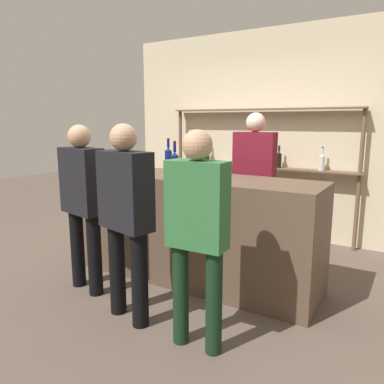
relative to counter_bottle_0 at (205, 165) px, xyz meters
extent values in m
plane|color=brown|center=(-0.22, 0.13, -1.20)|extent=(16.00, 16.00, 0.00)
cube|color=brown|center=(-0.22, 0.13, -0.67)|extent=(2.53, 0.69, 1.06)
cube|color=beige|center=(-0.22, 2.07, 0.20)|extent=(4.13, 0.12, 2.80)
cylinder|color=brown|center=(-1.50, 1.89, -0.32)|extent=(0.05, 0.05, 1.75)
cylinder|color=brown|center=(1.07, 1.89, -0.32)|extent=(0.05, 0.05, 1.75)
cube|color=brown|center=(-0.22, 1.89, 0.55)|extent=(2.62, 0.18, 0.02)
cube|color=brown|center=(-0.22, 1.89, -0.23)|extent=(2.62, 0.18, 0.02)
cylinder|color=black|center=(-1.05, 1.89, -0.11)|extent=(0.07, 0.07, 0.23)
cone|color=black|center=(-1.05, 1.89, 0.02)|extent=(0.07, 0.07, 0.03)
cylinder|color=black|center=(-1.05, 1.89, 0.08)|extent=(0.03, 0.03, 0.09)
cylinder|color=black|center=(-1.05, 1.89, 0.13)|extent=(0.03, 0.03, 0.01)
cylinder|color=silver|center=(-0.50, 1.89, -0.13)|extent=(0.07, 0.07, 0.18)
cone|color=silver|center=(-0.50, 1.89, -0.03)|extent=(0.07, 0.07, 0.03)
cylinder|color=silver|center=(-0.50, 1.89, 0.03)|extent=(0.03, 0.03, 0.08)
cylinder|color=maroon|center=(-0.50, 1.89, 0.08)|extent=(0.03, 0.03, 0.01)
cylinder|color=black|center=(0.06, 1.89, -0.13)|extent=(0.07, 0.07, 0.18)
cone|color=black|center=(0.06, 1.89, -0.02)|extent=(0.07, 0.07, 0.03)
cylinder|color=black|center=(0.06, 1.89, 0.03)|extent=(0.03, 0.03, 0.07)
cylinder|color=#232328|center=(0.06, 1.89, 0.07)|extent=(0.03, 0.03, 0.01)
cylinder|color=silver|center=(0.62, 1.89, -0.13)|extent=(0.07, 0.07, 0.18)
cone|color=silver|center=(0.62, 1.89, -0.03)|extent=(0.07, 0.07, 0.03)
cylinder|color=silver|center=(0.62, 1.89, 0.02)|extent=(0.03, 0.03, 0.07)
cylinder|color=black|center=(0.62, 1.89, 0.07)|extent=(0.03, 0.03, 0.01)
cylinder|color=black|center=(0.00, 0.00, -0.03)|extent=(0.09, 0.09, 0.22)
cone|color=black|center=(0.00, 0.00, 0.10)|extent=(0.09, 0.09, 0.04)
cylinder|color=black|center=(0.00, 0.00, 0.16)|extent=(0.03, 0.03, 0.09)
cylinder|color=gold|center=(0.00, 0.00, 0.21)|extent=(0.03, 0.03, 0.01)
cylinder|color=#0F1956|center=(-0.64, 0.33, -0.03)|extent=(0.08, 0.08, 0.21)
cone|color=#0F1956|center=(-0.64, 0.33, 0.09)|extent=(0.08, 0.08, 0.03)
cylinder|color=#0F1956|center=(-0.64, 0.33, 0.16)|extent=(0.03, 0.03, 0.09)
cylinder|color=maroon|center=(-0.64, 0.33, 0.21)|extent=(0.03, 0.03, 0.01)
cylinder|color=black|center=(-1.25, 0.25, -0.02)|extent=(0.08, 0.08, 0.22)
cone|color=black|center=(-1.25, 0.25, 0.10)|extent=(0.08, 0.08, 0.03)
cylinder|color=black|center=(-1.25, 0.25, 0.17)|extent=(0.03, 0.03, 0.09)
cylinder|color=maroon|center=(-1.25, 0.25, 0.21)|extent=(0.03, 0.03, 0.01)
cylinder|color=#0F1956|center=(-0.37, 0.05, -0.04)|extent=(0.08, 0.08, 0.20)
cone|color=#0F1956|center=(-0.37, 0.05, 0.08)|extent=(0.08, 0.08, 0.03)
cylinder|color=#0F1956|center=(-0.37, 0.05, 0.14)|extent=(0.03, 0.03, 0.10)
cylinder|color=maroon|center=(-0.37, 0.05, 0.20)|extent=(0.03, 0.03, 0.01)
cylinder|color=silver|center=(0.09, 0.01, -0.13)|extent=(0.06, 0.06, 0.00)
cylinder|color=silver|center=(0.09, 0.01, -0.09)|extent=(0.01, 0.01, 0.09)
cone|color=silver|center=(0.09, 0.01, 0.00)|extent=(0.07, 0.07, 0.08)
cylinder|color=#846647|center=(-1.03, 0.15, -0.04)|extent=(0.18, 0.18, 0.19)
cylinder|color=#846647|center=(-1.03, 0.15, 0.05)|extent=(0.19, 0.19, 0.01)
cylinder|color=silver|center=(-0.54, 0.23, -0.07)|extent=(0.13, 0.13, 0.13)
sphere|color=tan|center=(-0.57, 0.19, -0.10)|extent=(0.02, 0.02, 0.02)
sphere|color=tan|center=(-0.50, 0.27, -0.11)|extent=(0.02, 0.02, 0.02)
sphere|color=tan|center=(-0.58, 0.24, -0.08)|extent=(0.02, 0.02, 0.02)
sphere|color=tan|center=(-0.55, 0.25, -0.07)|extent=(0.02, 0.02, 0.02)
sphere|color=tan|center=(-0.58, 0.21, -0.10)|extent=(0.02, 0.02, 0.02)
cylinder|color=black|center=(-0.09, -0.85, -0.82)|extent=(0.13, 0.13, 0.76)
cylinder|color=black|center=(-0.39, -0.78, -0.82)|extent=(0.13, 0.13, 0.76)
cube|color=black|center=(-0.24, -0.82, -0.13)|extent=(0.50, 0.30, 0.60)
sphere|color=tan|center=(-0.24, -0.82, 0.27)|extent=(0.21, 0.21, 0.21)
cylinder|color=black|center=(-0.13, 1.13, -0.79)|extent=(0.13, 0.13, 0.82)
cylinder|color=black|center=(0.17, 1.15, -0.79)|extent=(0.13, 0.13, 0.82)
cube|color=maroon|center=(0.02, 1.14, -0.06)|extent=(0.49, 0.24, 0.65)
sphere|color=beige|center=(0.02, 1.14, 0.38)|extent=(0.22, 0.22, 0.22)
cylinder|color=black|center=(-0.79, -0.64, -0.82)|extent=(0.13, 0.13, 0.75)
cylinder|color=black|center=(-1.08, -0.59, -0.82)|extent=(0.13, 0.13, 0.75)
cube|color=black|center=(-0.94, -0.61, -0.14)|extent=(0.49, 0.28, 0.60)
sphere|color=tan|center=(-0.94, -0.61, 0.26)|extent=(0.20, 0.20, 0.20)
cylinder|color=black|center=(0.56, -0.86, -0.82)|extent=(0.11, 0.11, 0.74)
cylinder|color=black|center=(0.30, -0.87, -0.82)|extent=(0.11, 0.11, 0.74)
cube|color=#2D6B38|center=(0.43, -0.87, -0.16)|extent=(0.42, 0.20, 0.59)
sphere|color=tan|center=(0.43, -0.87, 0.24)|extent=(0.20, 0.20, 0.20)
camera|label=1|loc=(1.66, -2.95, 0.39)|focal=35.00mm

